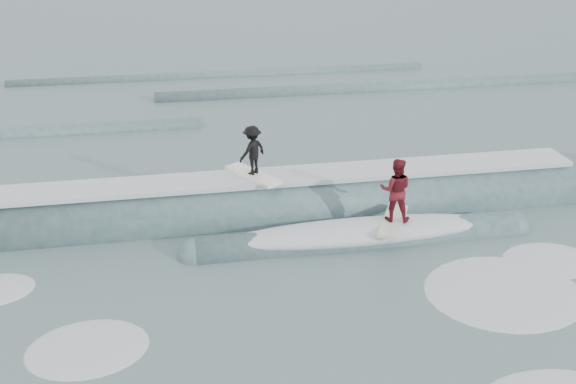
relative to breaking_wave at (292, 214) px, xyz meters
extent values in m
plane|color=#415B5F|center=(-0.24, -5.08, -0.04)|extent=(160.00, 160.00, 0.00)
cylinder|color=#36575C|center=(-0.24, 0.29, -0.04)|extent=(18.74, 2.16, 2.16)
sphere|color=#36575C|center=(9.14, 0.29, -0.04)|extent=(2.16, 2.16, 2.16)
cylinder|color=#36575C|center=(1.56, -1.91, -0.04)|extent=(9.00, 0.99, 0.99)
sphere|color=#36575C|center=(-2.94, -1.91, -0.04)|extent=(0.99, 0.99, 0.99)
sphere|color=#36575C|center=(6.06, -1.91, -0.04)|extent=(0.99, 0.99, 0.99)
cube|color=silver|center=(-0.24, 0.29, 1.11)|extent=(18.00, 1.30, 0.14)
ellipsoid|color=silver|center=(1.56, -1.91, 0.26)|extent=(7.60, 1.30, 0.60)
cube|color=white|center=(-1.09, 0.29, 1.23)|extent=(1.54, 1.98, 0.10)
imported|color=black|center=(-1.09, 0.29, 2.00)|extent=(1.07, 0.99, 1.44)
cube|color=silver|center=(2.49, -1.91, 0.50)|extent=(1.41, 2.03, 0.10)
imported|color=#591019|center=(2.49, -1.91, 1.44)|extent=(1.04, 0.92, 1.78)
ellipsoid|color=silver|center=(4.26, -4.94, -0.04)|extent=(3.90, 2.66, 0.10)
ellipsoid|color=silver|center=(6.13, -3.79, -0.04)|extent=(2.28, 1.56, 0.10)
ellipsoid|color=silver|center=(-5.36, -5.38, -0.04)|extent=(2.85, 1.94, 0.10)
cylinder|color=#36575C|center=(6.87, 12.92, -0.04)|extent=(22.00, 0.80, 0.80)
cylinder|color=#36575C|center=(-0.57, 16.92, -0.04)|extent=(22.00, 0.60, 0.60)
camera|label=1|loc=(-3.14, -16.83, 8.53)|focal=40.00mm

